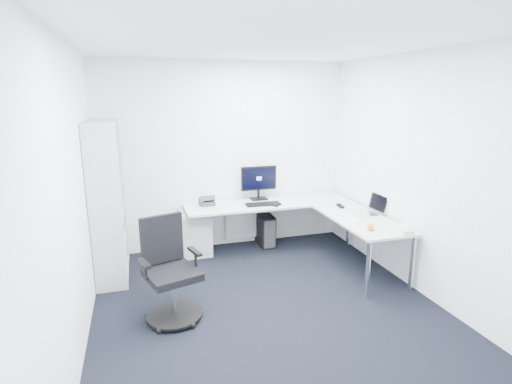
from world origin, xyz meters
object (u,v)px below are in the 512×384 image
object	(u,v)px
task_chair	(172,271)
laptop	(365,204)
monitor	(259,183)
l_desk	(276,233)
bookshelf	(107,201)

from	to	relation	value
task_chair	laptop	distance (m)	2.64
monitor	laptop	size ratio (longest dim) A/B	1.47
monitor	laptop	distance (m)	1.56
l_desk	task_chair	bearing A→B (deg)	-141.49
task_chair	monitor	xyz separation A→B (m)	(1.45, 1.75, 0.44)
bookshelf	monitor	distance (m)	2.14
l_desk	bookshelf	distance (m)	2.26
task_chair	l_desk	bearing A→B (deg)	21.35
laptop	monitor	bearing A→B (deg)	130.81
l_desk	bookshelf	size ratio (longest dim) A/B	1.25
laptop	bookshelf	bearing A→B (deg)	164.89
l_desk	task_chair	size ratio (longest dim) A/B	2.31
bookshelf	task_chair	size ratio (longest dim) A/B	1.85
l_desk	laptop	distance (m)	1.26
l_desk	monitor	size ratio (longest dim) A/B	4.49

